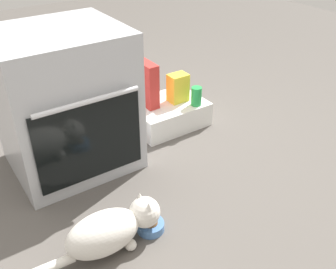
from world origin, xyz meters
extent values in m
plane|color=#56514C|center=(0.00, 0.00, 0.00)|extent=(8.00, 8.00, 0.00)
cube|color=#B7BABF|center=(0.02, 0.38, 0.38)|extent=(0.63, 0.56, 0.75)
cube|color=black|center=(0.02, 0.10, 0.28)|extent=(0.54, 0.01, 0.41)
cylinder|color=silver|center=(0.02, 0.07, 0.51)|extent=(0.51, 0.02, 0.02)
cube|color=white|center=(0.69, 0.43, 0.08)|extent=(0.47, 0.35, 0.15)
cylinder|color=#4C7AB7|center=(0.10, -0.31, 0.02)|extent=(0.12, 0.12, 0.04)
sphere|color=brown|center=(0.10, -0.31, 0.03)|extent=(0.07, 0.07, 0.07)
ellipsoid|color=silver|center=(-0.13, -0.31, 0.11)|extent=(0.32, 0.19, 0.18)
sphere|color=silver|center=(0.07, -0.31, 0.12)|extent=(0.14, 0.14, 0.14)
cone|color=silver|center=(0.07, -0.27, 0.17)|extent=(0.05, 0.05, 0.06)
cone|color=silver|center=(0.07, -0.35, 0.17)|extent=(0.05, 0.05, 0.06)
sphere|color=silver|center=(-0.03, -0.26, 0.03)|extent=(0.05, 0.05, 0.05)
sphere|color=silver|center=(-0.03, -0.36, 0.03)|extent=(0.05, 0.05, 0.05)
cube|color=yellow|center=(0.76, 0.42, 0.24)|extent=(0.12, 0.09, 0.18)
cylinder|color=green|center=(0.83, 0.31, 0.21)|extent=(0.07, 0.07, 0.12)
cube|color=#B72D28|center=(0.58, 0.49, 0.29)|extent=(0.07, 0.18, 0.28)
camera|label=1|loc=(-0.54, -1.40, 1.30)|focal=41.69mm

